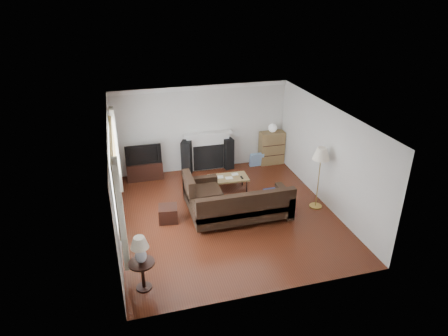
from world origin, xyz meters
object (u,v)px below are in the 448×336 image
object	(u,v)px
coffee_table	(228,184)
side_table	(143,275)
floor_lamp	(319,178)
bookshelf	(272,148)
sectional_sofa	(242,205)
tv_stand	(145,170)

from	to	relation	value
coffee_table	side_table	world-z (taller)	side_table
floor_lamp	side_table	xyz separation A→B (m)	(-4.37, -1.81, -0.50)
floor_lamp	side_table	world-z (taller)	floor_lamp
floor_lamp	bookshelf	bearing A→B (deg)	92.44
coffee_table	floor_lamp	distance (m)	2.40
coffee_table	bookshelf	bearing A→B (deg)	40.27
sectional_sofa	coffee_table	distance (m)	1.48
side_table	tv_stand	bearing A→B (deg)	84.60
sectional_sofa	floor_lamp	xyz separation A→B (m)	(1.96, 0.08, 0.39)
bookshelf	coffee_table	bearing A→B (deg)	-142.07
bookshelf	coffee_table	size ratio (longest dim) A/B	0.98
tv_stand	side_table	size ratio (longest dim) A/B	1.70
coffee_table	side_table	bearing A→B (deg)	-125.76
coffee_table	floor_lamp	xyz separation A→B (m)	(1.86, -1.38, 0.59)
tv_stand	coffee_table	world-z (taller)	tv_stand
tv_stand	coffee_table	bearing A→B (deg)	-32.62
tv_stand	side_table	distance (m)	4.55
sectional_sofa	coffee_table	world-z (taller)	sectional_sofa
tv_stand	bookshelf	world-z (taller)	bookshelf
tv_stand	side_table	xyz separation A→B (m)	(-0.43, -4.52, 0.04)
sectional_sofa	floor_lamp	distance (m)	2.00
tv_stand	sectional_sofa	world-z (taller)	sectional_sofa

